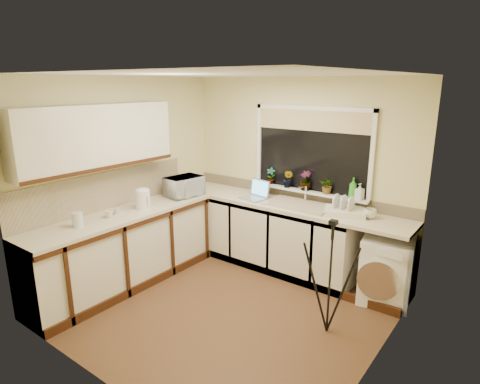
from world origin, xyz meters
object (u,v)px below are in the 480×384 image
laptop (256,193)px  plant_a (271,176)px  washing_machine (386,270)px  dish_rack (345,212)px  kettle (143,199)px  glass_jug (78,220)px  plant_c (305,181)px  steel_jar (117,210)px  cup_left (109,214)px  soap_bottle_green (353,188)px  microwave (184,186)px  soap_bottle_clear (360,191)px  tripod (330,278)px  plant_b (288,179)px  plant_d (328,185)px  cup_back (370,214)px

laptop → plant_a: size_ratio=1.63×
washing_machine → dish_rack: 0.78m
washing_machine → kettle: size_ratio=3.29×
kettle → plant_a: plant_a is taller
glass_jug → plant_a: plant_a is taller
laptop → plant_c: size_ratio=1.47×
steel_jar → cup_left: size_ratio=1.09×
washing_machine → plant_a: size_ratio=3.33×
laptop → glass_jug: laptop is taller
soap_bottle_green → kettle: bearing=-144.8°
microwave → plant_a: bearing=-42.7°
plant_c → soap_bottle_green: size_ratio=1.01×
glass_jug → microwave: bearing=88.1°
dish_rack → cup_left: 2.69m
plant_a → plant_c: bearing=-1.2°
laptop → plant_c: plant_c is taller
steel_jar → soap_bottle_clear: size_ratio=0.51×
kettle → dish_rack: bearing=31.3°
tripod → cup_left: bearing=-155.6°
washing_machine → dish_rack: (-0.54, 0.05, 0.56)m
soap_bottle_green → dish_rack: bearing=-89.8°
steel_jar → plant_a: plant_a is taller
dish_rack → cup_left: bearing=-163.6°
plant_b → plant_c: plant_c is taller
kettle → steel_jar: kettle is taller
glass_jug → cup_left: (0.01, 0.38, -0.04)m
dish_rack → microwave: bearing=172.0°
plant_b → plant_d: (0.54, 0.04, -0.01)m
plant_a → cup_back: plant_a is taller
plant_a → cup_left: bearing=-116.2°
dish_rack → plant_c: 0.70m
plant_b → cup_left: size_ratio=2.56×
laptop → cup_left: laptop is taller
washing_machine → plant_d: bearing=153.4°
tripod → soap_bottle_green: bearing=110.7°
tripod → plant_a: size_ratio=5.16×
tripod → plant_b: size_ratio=5.02×
glass_jug → kettle: bearing=86.7°
washing_machine → dish_rack: bearing=164.9°
dish_rack → plant_a: bearing=146.9°
plant_d → laptop: bearing=-163.7°
dish_rack → soap_bottle_clear: (0.08, 0.20, 0.21)m
washing_machine → tripod: 0.98m
microwave → plant_b: bearing=-51.4°
laptop → plant_d: bearing=26.8°
microwave → plant_a: 1.18m
glass_jug → microwave: size_ratio=0.33×
washing_machine → plant_d: plant_d is taller
laptop → dish_rack: laptop is taller
glass_jug → plant_b: size_ratio=0.68×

